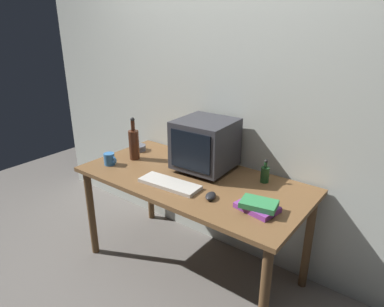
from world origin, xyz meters
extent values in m
plane|color=slate|center=(0.00, 0.00, 0.00)|extent=(6.00, 6.00, 0.00)
cube|color=beige|center=(0.00, 0.45, 1.25)|extent=(4.00, 0.08, 2.50)
cube|color=brown|center=(0.00, 0.00, 0.74)|extent=(1.60, 0.78, 0.03)
cylinder|color=brown|center=(-0.74, -0.33, 0.36)|extent=(0.06, 0.06, 0.72)
cylinder|color=brown|center=(0.74, -0.33, 0.36)|extent=(0.06, 0.06, 0.72)
cylinder|color=brown|center=(-0.74, 0.33, 0.36)|extent=(0.06, 0.06, 0.72)
cylinder|color=brown|center=(0.74, 0.33, 0.36)|extent=(0.06, 0.06, 0.72)
cube|color=#333338|center=(-0.01, 0.17, 0.77)|extent=(0.29, 0.25, 0.03)
cube|color=#333338|center=(-0.01, 0.17, 0.95)|extent=(0.40, 0.40, 0.34)
cube|color=black|center=(0.00, -0.02, 0.95)|extent=(0.31, 0.02, 0.27)
cube|color=beige|center=(-0.05, -0.18, 0.77)|extent=(0.43, 0.18, 0.02)
ellipsoid|color=black|center=(0.27, -0.16, 0.77)|extent=(0.09, 0.11, 0.04)
cylinder|color=#472314|center=(-0.57, 0.01, 0.87)|extent=(0.08, 0.08, 0.23)
cylinder|color=#472314|center=(-0.57, 0.01, 1.02)|extent=(0.03, 0.03, 0.08)
sphere|color=#262626|center=(-0.57, 0.01, 1.07)|extent=(0.03, 0.03, 0.03)
cylinder|color=#1E4C23|center=(0.42, 0.24, 0.81)|extent=(0.06, 0.06, 0.11)
cylinder|color=#1E4C23|center=(0.42, 0.24, 0.88)|extent=(0.02, 0.02, 0.04)
sphere|color=#262626|center=(0.42, 0.24, 0.90)|extent=(0.02, 0.02, 0.02)
cube|color=#843893|center=(0.55, -0.11, 0.77)|extent=(0.25, 0.19, 0.03)
cube|color=#33894C|center=(0.57, -0.12, 0.80)|extent=(0.22, 0.17, 0.03)
cylinder|color=#3370B2|center=(-0.63, -0.19, 0.80)|extent=(0.08, 0.08, 0.09)
torus|color=#3370B2|center=(-0.58, -0.19, 0.80)|extent=(0.06, 0.01, 0.06)
cylinder|color=#595B66|center=(-0.68, 0.15, 0.78)|extent=(0.12, 0.12, 0.04)
camera|label=1|loc=(1.31, -1.70, 1.77)|focal=32.22mm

